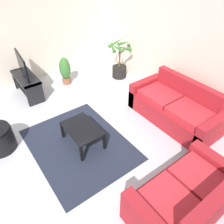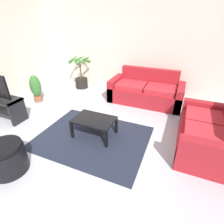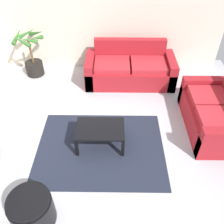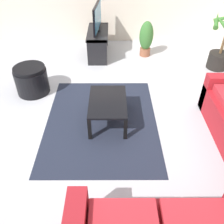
% 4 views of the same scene
% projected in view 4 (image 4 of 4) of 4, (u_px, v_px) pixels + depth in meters
% --- Properties ---
extents(ground_plane, '(6.60, 6.60, 0.00)m').
position_uv_depth(ground_plane, '(91.00, 113.00, 3.96)').
color(ground_plane, '#B2B2B7').
extents(tv_stand, '(1.10, 0.45, 0.55)m').
position_uv_depth(tv_stand, '(98.00, 40.00, 5.43)').
color(tv_stand, black).
rests_on(tv_stand, ground).
extents(tv, '(0.95, 0.13, 0.57)m').
position_uv_depth(tv, '(97.00, 17.00, 5.12)').
color(tv, black).
rests_on(tv, tv_stand).
extents(coffee_table, '(0.82, 0.55, 0.39)m').
position_uv_depth(coffee_table, '(108.00, 104.00, 3.60)').
color(coffee_table, black).
rests_on(coffee_table, ground).
extents(area_rug, '(2.20, 1.70, 0.01)m').
position_uv_depth(area_rug, '(102.00, 121.00, 3.81)').
color(area_rug, '#1E2333').
rests_on(area_rug, ground).
extents(potted_palm, '(0.73, 0.74, 1.11)m').
position_uv_depth(potted_palm, '(222.00, 49.00, 4.88)').
color(potted_palm, black).
rests_on(potted_palm, ground).
extents(potted_plant_small, '(0.30, 0.30, 0.78)m').
position_uv_depth(potted_plant_small, '(146.00, 38.00, 5.36)').
color(potted_plant_small, brown).
rests_on(potted_plant_small, ground).
extents(ottoman, '(0.57, 0.57, 0.50)m').
position_uv_depth(ottoman, '(32.00, 80.00, 4.29)').
color(ottoman, black).
rests_on(ottoman, ground).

